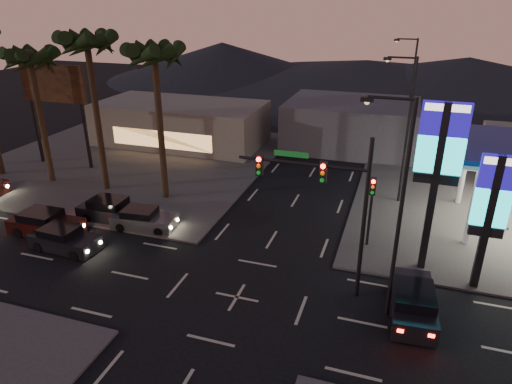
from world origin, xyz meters
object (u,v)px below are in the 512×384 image
(pylon_sign_short, at_px, (492,203))
(suv_station, at_px, (412,302))
(car_lane_b_front, at_px, (143,219))
(pylon_sign_tall, at_px, (439,156))
(car_lane_a_front, at_px, (64,239))
(traffic_signal_mast, at_px, (327,193))
(car_lane_a_mid, at_px, (45,224))
(car_lane_b_mid, at_px, (112,210))

(pylon_sign_short, distance_m, suv_station, 5.89)
(car_lane_b_front, height_order, suv_station, suv_station)
(pylon_sign_tall, height_order, suv_station, pylon_sign_tall)
(car_lane_b_front, bearing_deg, suv_station, -12.68)
(pylon_sign_tall, distance_m, car_lane_a_front, 20.81)
(pylon_sign_tall, relative_size, car_lane_a_front, 2.12)
(car_lane_b_front, bearing_deg, traffic_signal_mast, -13.86)
(traffic_signal_mast, bearing_deg, suv_station, -9.36)
(car_lane_a_front, distance_m, car_lane_a_mid, 2.59)
(traffic_signal_mast, distance_m, car_lane_a_mid, 17.70)
(pylon_sign_tall, bearing_deg, car_lane_a_mid, -171.87)
(traffic_signal_mast, relative_size, car_lane_a_front, 1.88)
(car_lane_a_front, xyz_separation_m, car_lane_a_mid, (-2.32, 1.15, 0.06))
(pylon_sign_tall, relative_size, suv_station, 1.94)
(traffic_signal_mast, bearing_deg, car_lane_b_front, 166.14)
(traffic_signal_mast, height_order, suv_station, traffic_signal_mast)
(pylon_sign_short, xyz_separation_m, car_lane_a_mid, (-24.35, -2.12, -3.97))
(pylon_sign_tall, xyz_separation_m, car_lane_a_front, (-19.53, -4.27, -5.76))
(car_lane_a_front, bearing_deg, car_lane_b_front, 51.08)
(car_lane_a_front, relative_size, car_lane_b_mid, 0.93)
(suv_station, bearing_deg, pylon_sign_tall, 83.93)
(car_lane_a_front, height_order, car_lane_b_mid, car_lane_b_mid)
(pylon_sign_short, xyz_separation_m, car_lane_b_mid, (-21.60, 0.80, -3.97))
(car_lane_a_front, bearing_deg, traffic_signal_mast, 2.95)
(pylon_sign_short, height_order, suv_station, pylon_sign_short)
(car_lane_b_mid, bearing_deg, car_lane_a_front, -96.01)
(pylon_sign_tall, height_order, car_lane_a_mid, pylon_sign_tall)
(pylon_sign_tall, distance_m, pylon_sign_short, 3.20)
(pylon_sign_short, relative_size, suv_station, 1.51)
(suv_station, bearing_deg, car_lane_a_front, -179.84)
(traffic_signal_mast, bearing_deg, pylon_sign_tall, 36.52)
(car_lane_b_front, bearing_deg, car_lane_a_mid, -154.48)
(pylon_sign_tall, bearing_deg, car_lane_b_mid, -179.39)
(traffic_signal_mast, xyz_separation_m, car_lane_b_front, (-11.82, 2.92, -4.61))
(pylon_sign_tall, height_order, car_lane_a_front, pylon_sign_tall)
(traffic_signal_mast, xyz_separation_m, car_lane_a_front, (-14.79, -0.76, -4.60))
(car_lane_a_mid, relative_size, car_lane_b_front, 1.10)
(traffic_signal_mast, bearing_deg, car_lane_b_mid, 167.02)
(car_lane_a_mid, xyz_separation_m, suv_station, (21.40, -1.10, 0.01))
(suv_station, bearing_deg, car_lane_a_mid, 177.07)
(pylon_sign_short, xyz_separation_m, traffic_signal_mast, (-7.24, -2.51, 0.57))
(pylon_sign_short, bearing_deg, pylon_sign_tall, 158.20)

